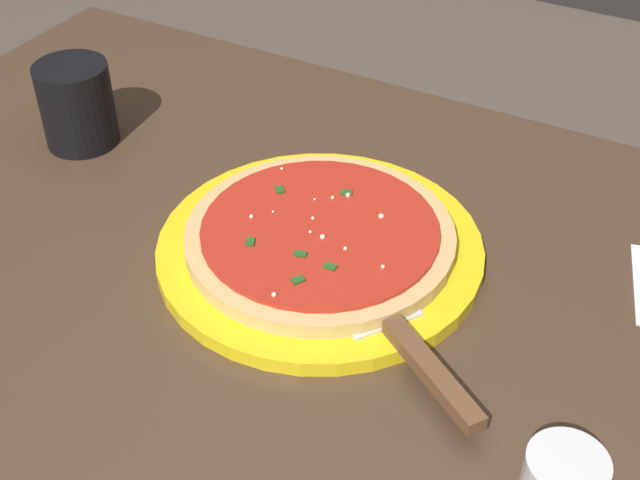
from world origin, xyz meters
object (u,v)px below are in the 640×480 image
at_px(cup_tall_drink, 77,105).
at_px(serving_plate, 320,249).
at_px(pizza_server, 406,342).
at_px(pizza, 320,236).

bearing_deg(cup_tall_drink, serving_plate, -8.40).
relative_size(pizza_server, cup_tall_drink, 2.10).
height_order(serving_plate, pizza, pizza).
relative_size(serving_plate, pizza, 1.22).
bearing_deg(pizza_server, pizza, 146.25).
bearing_deg(cup_tall_drink, pizza_server, -16.20).
xyz_separation_m(serving_plate, pizza_server, (0.13, -0.09, 0.01)).
xyz_separation_m(pizza, cup_tall_drink, (-0.35, 0.05, 0.02)).
bearing_deg(pizza, serving_plate, 78.25).
xyz_separation_m(serving_plate, pizza, (-0.00, -0.00, 0.02)).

